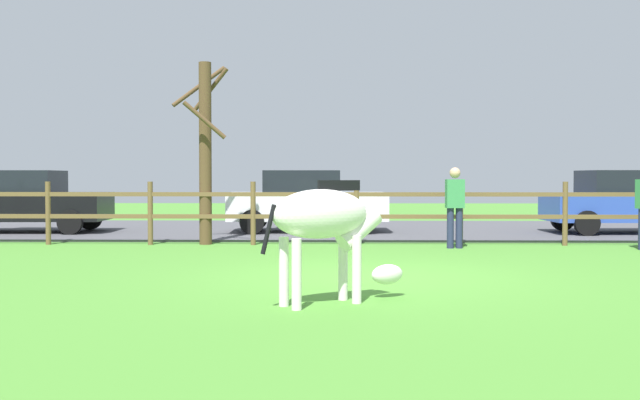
# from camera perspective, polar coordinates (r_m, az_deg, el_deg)

# --- Properties ---
(ground_plane) EXTENTS (60.00, 60.00, 0.00)m
(ground_plane) POSITION_cam_1_polar(r_m,az_deg,el_deg) (10.91, 3.59, -5.86)
(ground_plane) COLOR #47842D
(parking_asphalt) EXTENTS (28.00, 7.40, 0.05)m
(parking_asphalt) POSITION_cam_1_polar(r_m,az_deg,el_deg) (20.16, 2.49, -2.27)
(parking_asphalt) COLOR #47474C
(parking_asphalt) RESTS_ON ground_plane
(paddock_fence) EXTENTS (22.09, 0.11, 1.35)m
(paddock_fence) POSITION_cam_1_polar(r_m,az_deg,el_deg) (15.82, 2.80, -0.68)
(paddock_fence) COLOR brown
(paddock_fence) RESTS_ON ground_plane
(bare_tree) EXTENTS (1.31, 1.34, 3.92)m
(bare_tree) POSITION_cam_1_polar(r_m,az_deg,el_deg) (16.19, -8.76, 3.97)
(bare_tree) COLOR #513A23
(bare_tree) RESTS_ON ground_plane
(zebra) EXTENTS (1.68, 1.27, 1.41)m
(zebra) POSITION_cam_1_polar(r_m,az_deg,el_deg) (8.47, 0.54, -1.77)
(zebra) COLOR white
(zebra) RESTS_ON ground_plane
(parked_car_black) EXTENTS (4.07, 2.01, 1.56)m
(parked_car_black) POSITION_cam_1_polar(r_m,az_deg,el_deg) (20.31, -21.57, -0.05)
(parked_car_black) COLOR black
(parked_car_black) RESTS_ON parking_asphalt
(parked_car_white) EXTENTS (4.07, 2.02, 1.56)m
(parked_car_white) POSITION_cam_1_polar(r_m,az_deg,el_deg) (19.01, -1.09, -0.05)
(parked_car_white) COLOR white
(parked_car_white) RESTS_ON parking_asphalt
(parked_car_blue) EXTENTS (4.06, 2.00, 1.56)m
(parked_car_blue) POSITION_cam_1_polar(r_m,az_deg,el_deg) (20.08, 22.38, -0.08)
(parked_car_blue) COLOR #2D4CAD
(parked_car_blue) RESTS_ON parking_asphalt
(visitor_left_of_tree) EXTENTS (0.37, 0.24, 1.64)m
(visitor_left_of_tree) POSITION_cam_1_polar(r_m,az_deg,el_deg) (15.35, 10.26, -0.27)
(visitor_left_of_tree) COLOR #232847
(visitor_left_of_tree) RESTS_ON ground_plane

